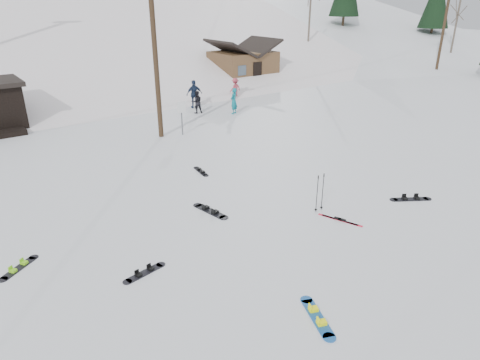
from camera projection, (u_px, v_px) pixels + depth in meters
ground at (326, 271)px, 11.86m from camera, size 200.00×200.00×0.00m
ski_slope at (15, 151)px, 57.33m from camera, size 60.00×85.24×65.97m
ridge_right at (260, 110)px, 73.92m from camera, size 45.66×93.98×54.59m
treeline_right at (284, 49)px, 62.57m from camera, size 20.00×60.00×10.00m
utility_pole at (155, 47)px, 21.48m from camera, size 2.00×0.26×9.00m
utility_pole_right at (445, 23)px, 41.12m from camera, size 2.00×0.26×9.00m
trail_sign at (182, 112)px, 23.10m from camera, size 0.50×0.09×1.85m
cabin at (243, 66)px, 37.22m from camera, size 5.39×4.40×3.77m
hero_snowboard at (317, 317)px, 10.09m from camera, size 0.80×1.53×0.11m
hero_skis at (340, 220)px, 14.52m from camera, size 0.60×1.53×0.08m
ski_poles at (320, 192)px, 14.96m from camera, size 0.38×0.10×1.37m
board_scatter_a at (145, 273)px, 11.73m from camera, size 1.33×0.45×0.09m
board_scatter_b at (210, 211)px, 15.12m from camera, size 0.55×1.68×0.12m
board_scatter_c at (19, 268)px, 11.95m from camera, size 1.17×0.91×0.10m
board_scatter_d at (411, 199)px, 16.02m from camera, size 1.40×0.99×0.11m
board_scatter_f at (201, 171)px, 18.58m from camera, size 0.39×1.28×0.09m
skier_teal at (234, 101)px, 27.54m from camera, size 0.73×0.64×1.67m
skier_dark at (197, 102)px, 27.74m from camera, size 0.85×0.75×1.45m
skier_pink at (235, 88)px, 32.04m from camera, size 1.00×0.65×1.46m
skier_navy at (194, 94)px, 28.97m from camera, size 1.17×0.66×1.88m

